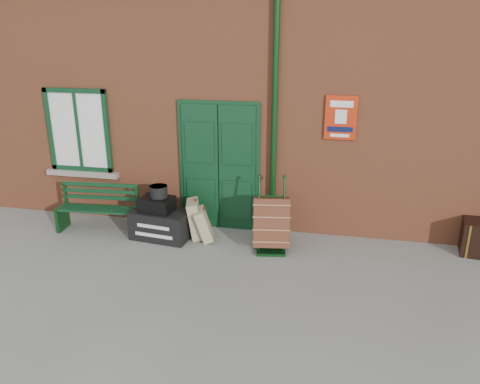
# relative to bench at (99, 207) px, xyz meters

# --- Properties ---
(ground) EXTENTS (80.00, 80.00, 0.00)m
(ground) POSITION_rel_bench_xyz_m (2.35, -0.90, -0.43)
(ground) COLOR gray
(ground) RESTS_ON ground
(station_building) EXTENTS (10.30, 4.30, 4.36)m
(station_building) POSITION_rel_bench_xyz_m (2.35, 2.59, 1.73)
(station_building) COLOR #A95836
(station_building) RESTS_ON ground
(bench) EXTENTS (1.41, 0.53, 0.86)m
(bench) POSITION_rel_bench_xyz_m (0.00, 0.00, 0.00)
(bench) COLOR #0E361C
(bench) RESTS_ON ground
(houdini_trunk) EXTENTS (1.03, 0.65, 0.49)m
(houdini_trunk) POSITION_rel_bench_xyz_m (1.19, -0.11, -0.19)
(houdini_trunk) COLOR black
(houdini_trunk) RESTS_ON ground
(strongbox) EXTENTS (0.58, 0.45, 0.24)m
(strongbox) POSITION_rel_bench_xyz_m (1.14, -0.11, 0.18)
(strongbox) COLOR black
(strongbox) RESTS_ON houdini_trunk
(hatbox) EXTENTS (0.32, 0.32, 0.19)m
(hatbox) POSITION_rel_bench_xyz_m (1.17, -0.08, 0.40)
(hatbox) COLOR black
(hatbox) RESTS_ON strongbox
(suitcase_back) EXTENTS (0.38, 0.51, 0.66)m
(suitcase_back) POSITION_rel_bench_xyz_m (1.75, 0.06, -0.10)
(suitcase_back) COLOR tan
(suitcase_back) RESTS_ON ground
(suitcase_front) EXTENTS (0.42, 0.48, 0.57)m
(suitcase_front) POSITION_rel_bench_xyz_m (1.93, -0.04, -0.15)
(suitcase_front) COLOR tan
(suitcase_front) RESTS_ON ground
(porter_trolley) EXTENTS (0.65, 0.69, 1.17)m
(porter_trolley) POSITION_rel_bench_xyz_m (3.08, -0.13, 0.02)
(porter_trolley) COLOR black
(porter_trolley) RESTS_ON ground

